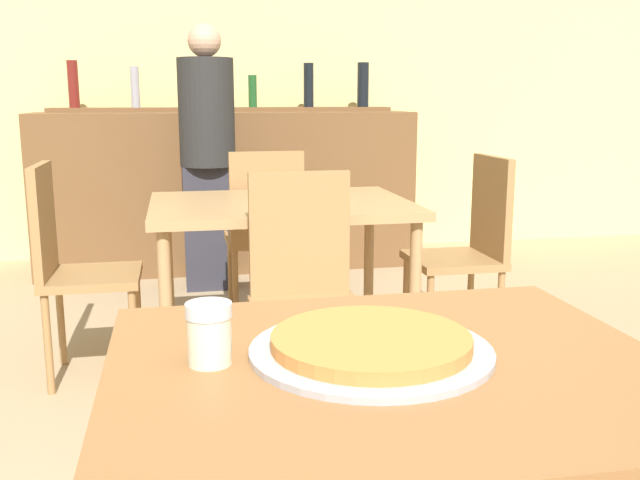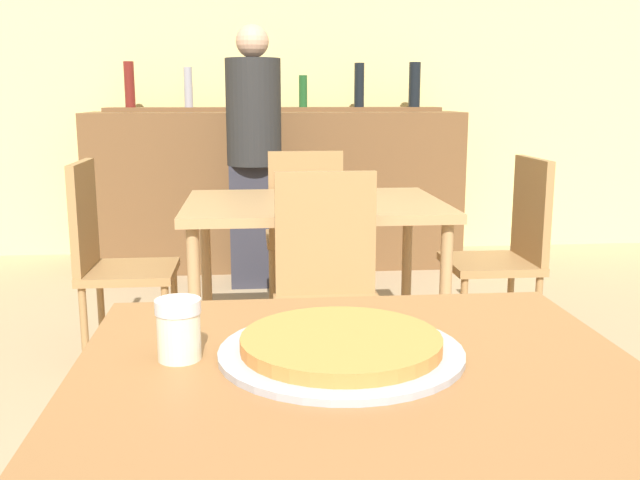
# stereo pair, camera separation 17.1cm
# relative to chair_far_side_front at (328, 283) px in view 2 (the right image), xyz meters

# --- Properties ---
(wall_back) EXTENTS (8.00, 0.05, 2.80)m
(wall_back) POSITION_rel_chair_far_side_front_xyz_m (-0.10, 3.05, 0.87)
(wall_back) COLOR #EAD684
(wall_back) RESTS_ON ground_plane
(dining_table_near) EXTENTS (0.95, 0.80, 0.77)m
(dining_table_near) POSITION_rel_chair_far_side_front_xyz_m (-0.10, -1.40, 0.14)
(dining_table_near) COLOR brown
(dining_table_near) RESTS_ON ground_plane
(dining_table_far) EXTENTS (1.13, 0.85, 0.75)m
(dining_table_far) POSITION_rel_chair_far_side_front_xyz_m (-0.00, 0.59, 0.14)
(dining_table_far) COLOR #A87F51
(dining_table_far) RESTS_ON ground_plane
(bar_counter) EXTENTS (2.60, 0.56, 1.10)m
(bar_counter) POSITION_rel_chair_far_side_front_xyz_m (-0.10, 2.55, 0.02)
(bar_counter) COLOR brown
(bar_counter) RESTS_ON ground_plane
(bar_back_shelf) EXTENTS (2.39, 0.24, 0.35)m
(bar_back_shelf) POSITION_rel_chair_far_side_front_xyz_m (-0.06, 2.69, 0.63)
(bar_back_shelf) COLOR brown
(bar_back_shelf) RESTS_ON bar_counter
(chair_far_side_front) EXTENTS (0.40, 0.40, 0.93)m
(chair_far_side_front) POSITION_rel_chair_far_side_front_xyz_m (0.00, 0.00, 0.00)
(chair_far_side_front) COLOR olive
(chair_far_side_front) RESTS_ON ground_plane
(chair_far_side_back) EXTENTS (0.40, 0.40, 0.93)m
(chair_far_side_back) POSITION_rel_chair_far_side_front_xyz_m (-0.00, 1.18, 0.00)
(chair_far_side_back) COLOR olive
(chair_far_side_back) RESTS_ON ground_plane
(chair_far_side_left) EXTENTS (0.40, 0.40, 0.93)m
(chair_far_side_left) POSITION_rel_chair_far_side_front_xyz_m (-0.90, 0.59, 0.00)
(chair_far_side_left) COLOR olive
(chair_far_side_left) RESTS_ON ground_plane
(chair_far_side_right) EXTENTS (0.40, 0.40, 0.93)m
(chair_far_side_right) POSITION_rel_chair_far_side_front_xyz_m (0.90, 0.59, 0.00)
(chair_far_side_right) COLOR olive
(chair_far_side_right) RESTS_ON ground_plane
(pizza_tray) EXTENTS (0.42, 0.42, 0.04)m
(pizza_tray) POSITION_rel_chair_far_side_front_xyz_m (-0.12, -1.36, 0.25)
(pizza_tray) COLOR #A3A3A8
(pizza_tray) RESTS_ON dining_table_near
(cheese_shaker) EXTENTS (0.08, 0.08, 0.11)m
(cheese_shaker) POSITION_rel_chair_far_side_front_xyz_m (-0.40, -1.35, 0.29)
(cheese_shaker) COLOR beige
(cheese_shaker) RESTS_ON dining_table_near
(person_standing) EXTENTS (0.34, 0.34, 1.63)m
(person_standing) POSITION_rel_chair_far_side_front_xyz_m (-0.25, 1.97, 0.35)
(person_standing) COLOR #2D2D38
(person_standing) RESTS_ON ground_plane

